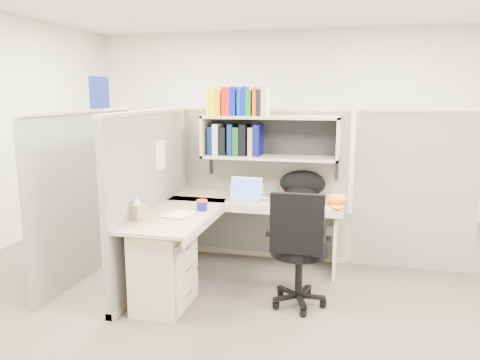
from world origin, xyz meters
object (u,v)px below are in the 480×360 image
(desk, at_px, (192,249))
(snack_canister, at_px, (202,205))
(laptop, at_px, (244,189))
(backpack, at_px, (302,185))
(task_chair, at_px, (298,267))

(desk, relative_size, snack_canister, 17.45)
(laptop, xyz_separation_m, backpack, (0.55, 0.27, 0.02))
(laptop, xyz_separation_m, task_chair, (0.64, -0.72, -0.48))
(backpack, bearing_deg, task_chair, -76.82)
(desk, relative_size, backpack, 3.70)
(snack_canister, height_order, task_chair, task_chair)
(laptop, bearing_deg, desk, -112.30)
(backpack, bearing_deg, laptop, -146.12)
(laptop, relative_size, backpack, 0.68)
(desk, relative_size, task_chair, 1.71)
(backpack, height_order, task_chair, task_chair)
(desk, distance_m, backpack, 1.35)
(laptop, distance_m, task_chair, 1.07)
(laptop, height_order, backpack, backpack)
(backpack, height_order, snack_canister, backpack)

